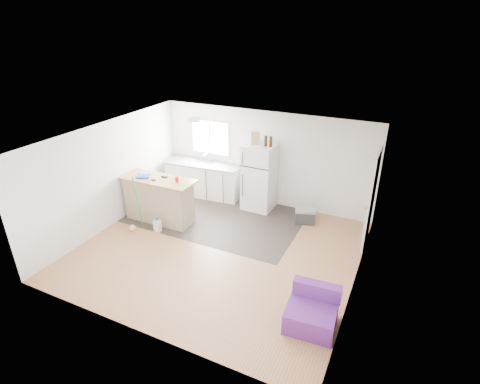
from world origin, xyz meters
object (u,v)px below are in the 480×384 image
Objects in this scene: mop at (134,221)px; cleaner_jug at (157,225)px; kitchen_cabinets at (204,179)px; refrigerator at (259,177)px; bottle_left at (266,141)px; peninsula at (159,199)px; blue_tray at (144,176)px; red_cup at (177,179)px; bottle_right at (271,142)px; cardboard_box at (255,138)px; cooler at (305,215)px; purple_seat at (312,312)px.

cleaner_jug is at bearing -8.59° from mop.
kitchen_cabinets is 1.26× the size of refrigerator.
kitchen_cabinets is at bearing 177.00° from bottle_left.
bottle_left reaches higher than peninsula.
mop is 4.62× the size of blue_tray.
red_cup is (-1.34, -1.56, 0.30)m from refrigerator.
bottle_right is (2.15, 1.56, 1.25)m from peninsula.
kitchen_cabinets is 2.23m from bottle_left.
bottle_left is (1.77, 2.03, 1.64)m from cleaner_jug.
cardboard_box reaches higher than bottle_left.
red_cup is at bearing -128.48° from cardboard_box.
purple_seat reaches higher than cooler.
kitchen_cabinets is at bearing 71.75° from blue_tray.
cleaner_jug is 2.83× the size of red_cup.
cardboard_box is at bearing 152.22° from cooler.
peninsula is at bearing 153.10° from purple_seat.
purple_seat is (4.17, -1.73, -0.31)m from peninsula.
cleaner_jug is 0.54m from mop.
mop is 3.54m from bottle_left.
blue_tray reaches higher than peninsula.
cleaner_jug is 1.36× the size of bottle_left.
purple_seat is at bearing -25.85° from red_cup.
blue_tray is 2.94m from bottle_left.
red_cup is at bearing 149.72° from purple_seat.
cardboard_box is (1.75, 1.59, 1.27)m from peninsula.
cleaner_jug is at bearing -126.85° from refrigerator.
bottle_left is (2.36, 1.62, 0.70)m from blue_tray.
cooler is (2.92, -0.29, -0.28)m from kitchen_cabinets.
purple_seat is at bearing -45.92° from kitchen_cabinets.
purple_seat is at bearing -42.67° from mop.
red_cup is (0.29, -1.61, 0.67)m from kitchen_cabinets.
refrigerator is 5.55× the size of blue_tray.
cardboard_box reaches higher than bottle_right.
refrigerator is at bearing 170.97° from bottle_right.
kitchen_cabinets is at bearing 155.72° from cooler.
bottle_right reaches higher than mop.
red_cup is at bearing -129.78° from refrigerator.
refrigerator is 0.99m from cardboard_box.
bottle_left is at bearing 118.75° from purple_seat.
cardboard_box reaches higher than refrigerator.
bottle_right is at bearing 150.05° from cooler.
kitchen_cabinets is at bearing 179.32° from refrigerator.
blue_tray is 1.00× the size of cardboard_box.
bottle_left is (0.16, -0.05, 0.96)m from refrigerator.
peninsula is 0.67m from cleaner_jug.
refrigerator is at bearing -6.86° from kitchen_cabinets.
refrigerator is 6.66× the size of bottle_right.
refrigerator is 5.55× the size of cardboard_box.
mop is at bearing -107.05° from kitchen_cabinets.
purple_seat is at bearing -90.28° from cooler.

